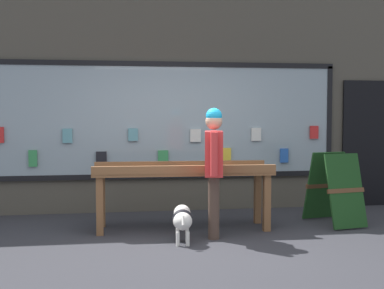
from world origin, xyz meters
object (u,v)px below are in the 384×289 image
Objects in this scene: person_browsing at (214,163)px; display_table_main at (183,176)px; small_dog at (182,219)px; sandwich_board_sign at (334,188)px.

display_table_main is at bearing 40.22° from person_browsing.
person_browsing is 0.81m from small_dog.
sandwich_board_sign is (2.26, 0.76, 0.22)m from small_dog.
small_dog is 0.55× the size of sandwich_board_sign.
person_browsing is at bearing -173.95° from sandwich_board_sign.
small_dog is at bearing 128.29° from person_browsing.
sandwich_board_sign is at bearing -0.42° from display_table_main.
person_browsing is 1.64× the size of sandwich_board_sign.
sandwich_board_sign reaches higher than small_dog.
small_dog is at bearing -98.30° from display_table_main.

